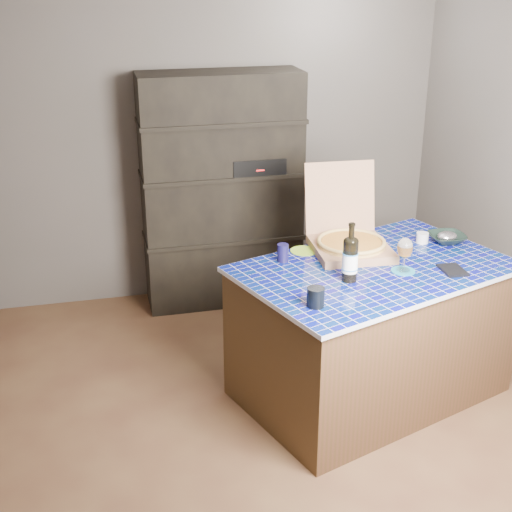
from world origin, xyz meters
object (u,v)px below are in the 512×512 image
object	(u,v)px
pizza_box	(350,241)
dvd_case	(453,270)
wine_glass	(405,249)
bowl	(447,238)
mead_bottle	(350,258)
kitchen_island	(371,331)

from	to	relation	value
pizza_box	dvd_case	xyz separation A→B (m)	(0.47, -0.43, -0.06)
pizza_box	wine_glass	size ratio (longest dim) A/B	2.88
pizza_box	bowl	world-z (taller)	pizza_box
mead_bottle	bowl	xyz separation A→B (m)	(0.82, 0.41, -0.11)
kitchen_island	dvd_case	size ratio (longest dim) A/B	10.25
wine_glass	pizza_box	bearing A→B (deg)	117.78
kitchen_island	wine_glass	world-z (taller)	wine_glass
dvd_case	bowl	world-z (taller)	bowl
kitchen_island	mead_bottle	xyz separation A→B (m)	(-0.22, -0.15, 0.57)
pizza_box	dvd_case	size ratio (longest dim) A/B	3.27
wine_glass	mead_bottle	bearing A→B (deg)	-172.63
dvd_case	bowl	size ratio (longest dim) A/B	0.78
dvd_case	pizza_box	bearing A→B (deg)	139.64
bowl	mead_bottle	bearing A→B (deg)	-153.43
kitchen_island	pizza_box	distance (m)	0.57
dvd_case	bowl	bearing A→B (deg)	68.66
kitchen_island	bowl	xyz separation A→B (m)	(0.59, 0.26, 0.46)
bowl	wine_glass	bearing A→B (deg)	-142.09
kitchen_island	mead_bottle	distance (m)	0.63
kitchen_island	dvd_case	distance (m)	0.62
dvd_case	kitchen_island	bearing A→B (deg)	159.20
kitchen_island	wine_glass	size ratio (longest dim) A/B	9.03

